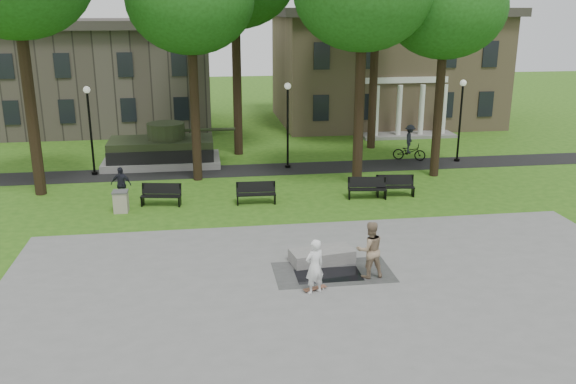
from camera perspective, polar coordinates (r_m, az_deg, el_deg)
name	(u,v)px	position (r m, az deg, el deg)	size (l,w,h in m)	color
ground	(322,251)	(22.64, 3.23, -5.53)	(120.00, 120.00, 0.00)	#2B5814
plaza	(356,316)	(18.23, 6.40, -11.43)	(22.00, 16.00, 0.02)	gray
footpath	(280,169)	(33.88, -0.79, 2.16)	(44.00, 2.60, 0.01)	black
building_right	(383,65)	(48.82, 8.90, 11.67)	(17.00, 12.00, 8.60)	#9E8460
building_left	(106,78)	(47.73, -16.64, 10.17)	(15.00, 10.00, 7.20)	#4C443D
tree_1	(190,0)	(30.99, -9.15, 17.30)	(6.20, 6.20, 11.63)	black
tree_3	(446,8)	(32.40, 14.55, 16.34)	(6.00, 6.00, 11.19)	black
lamp_left	(90,123)	(33.79, -18.04, 6.13)	(0.36, 0.36, 4.73)	black
lamp_mid	(288,118)	(33.64, -0.03, 6.91)	(0.36, 0.36, 4.73)	black
lamp_right	(461,114)	(36.43, 15.85, 7.05)	(0.36, 0.36, 4.73)	black
tank_monument	(162,150)	(35.42, -11.67, 3.88)	(7.45, 3.40, 2.40)	gray
puddle	(328,275)	(20.67, 3.80, -7.76)	(2.20, 1.20, 0.00)	black
concrete_block	(322,256)	(21.59, 3.18, -5.98)	(2.20, 1.00, 0.45)	gray
skateboard	(315,289)	(19.61, 2.53, -9.05)	(0.78, 0.20, 0.07)	brown
skateboarder	(315,267)	(19.05, 2.50, -6.99)	(0.66, 0.43, 1.80)	white
friend_watching	(370,250)	(20.32, 7.67, -5.36)	(0.94, 0.73, 1.93)	#967D61
pedestrian_walker	(121,184)	(29.03, -15.36, 0.69)	(0.97, 0.40, 1.65)	#20212B
cyclist	(410,146)	(36.44, 11.31, 4.26)	(2.00, 1.35, 2.10)	black
park_bench_0	(161,194)	(28.17, -11.81, -0.19)	(1.85, 0.83, 1.00)	black
park_bench_1	(256,192)	(27.87, -3.02, -0.03)	(1.82, 0.59, 1.00)	black
park_bench_2	(367,187)	(28.83, 7.39, 0.43)	(1.84, 0.76, 1.00)	black
park_bench_3	(395,185)	(29.41, 9.97, 0.64)	(1.84, 0.74, 1.00)	black
trash_bin	(121,201)	(27.66, -15.37, -0.84)	(0.68, 0.68, 0.96)	#AEA38F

